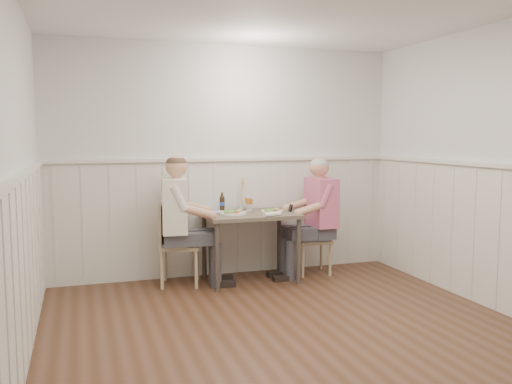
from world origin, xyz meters
TOP-DOWN VIEW (x-y plane):
  - ground_plane at (0.00, 0.00)m, footprint 4.50×4.50m
  - room_shell at (0.00, 0.00)m, footprint 4.04×4.54m
  - wainscot at (0.00, 0.69)m, footprint 4.00×4.49m
  - dining_table at (0.16, 1.84)m, footprint 1.00×0.70m
  - chair_right at (0.98, 1.91)m, footprint 0.42×0.42m
  - chair_left at (-0.66, 1.93)m, footprint 0.50×0.50m
  - man_in_pink at (0.95, 1.81)m, footprint 0.63×0.44m
  - diner_cream at (-0.63, 1.84)m, footprint 0.69×0.48m
  - plate_man at (0.40, 1.83)m, footprint 0.25×0.25m
  - plate_diner at (-0.05, 1.81)m, footprint 0.29×0.29m
  - beer_glass_a at (0.23, 2.05)m, footprint 0.06×0.06m
  - beer_glass_b at (0.18, 2.01)m, footprint 0.07×0.07m
  - beer_bottle at (-0.09, 2.11)m, footprint 0.06×0.06m
  - rolled_napkin at (0.30, 1.54)m, footprint 0.20×0.09m
  - grass_vase at (0.13, 2.11)m, footprint 0.05×0.05m
  - gingham_mat at (-0.18, 2.08)m, footprint 0.31×0.26m

SIDE VIEW (x-z plane):
  - ground_plane at x=0.00m, z-range 0.00..0.00m
  - chair_right at x=0.98m, z-range 0.03..0.83m
  - chair_left at x=-0.66m, z-range 0.04..0.91m
  - man_in_pink at x=0.95m, z-range -0.11..1.26m
  - diner_cream at x=-0.63m, z-range -0.11..1.30m
  - dining_table at x=0.16m, z-range 0.28..1.03m
  - wainscot at x=0.00m, z-range 0.02..1.36m
  - gingham_mat at x=-0.18m, z-range 0.75..0.76m
  - plate_man at x=0.40m, z-range 0.74..0.80m
  - rolled_napkin at x=0.30m, z-range 0.75..0.79m
  - plate_diner at x=-0.05m, z-range 0.74..0.81m
  - beer_bottle at x=-0.09m, z-range 0.74..0.95m
  - beer_glass_a at x=0.23m, z-range 0.78..0.93m
  - beer_glass_b at x=0.18m, z-range 0.78..0.96m
  - grass_vase at x=0.13m, z-range 0.73..1.13m
  - room_shell at x=0.00m, z-range 0.22..2.82m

